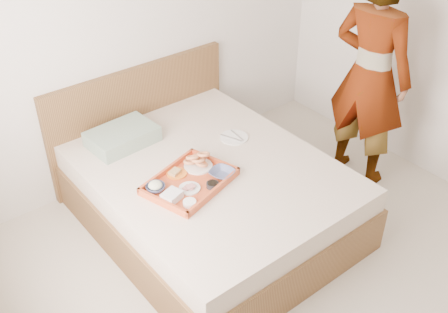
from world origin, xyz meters
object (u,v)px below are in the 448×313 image
object	(u,v)px
tray	(190,181)
person	(370,76)
dinner_plate	(234,137)
bed	(210,195)

from	to	relation	value
tray	person	xyz separation A→B (m)	(1.62, -0.18, 0.37)
tray	person	distance (m)	1.67
dinner_plate	person	world-z (taller)	person
bed	person	world-z (taller)	person
bed	dinner_plate	world-z (taller)	dinner_plate
dinner_plate	person	xyz separation A→B (m)	(1.01, -0.45, 0.39)
bed	tray	world-z (taller)	tray
tray	bed	bearing A→B (deg)	2.76
person	bed	bearing A→B (deg)	71.20
bed	tray	distance (m)	0.38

